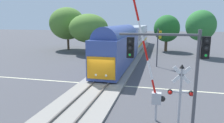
% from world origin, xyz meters
% --- Properties ---
extents(ground_plane, '(220.00, 220.00, 0.00)m').
position_xyz_m(ground_plane, '(0.00, 0.00, 0.00)').
color(ground_plane, '#47474C').
extents(road_centre_stripe, '(44.00, 0.20, 0.01)m').
position_xyz_m(road_centre_stripe, '(0.00, 0.00, 0.00)').
color(road_centre_stripe, beige).
rests_on(road_centre_stripe, ground).
extents(railway_track, '(4.40, 80.00, 0.32)m').
position_xyz_m(railway_track, '(0.00, 0.00, 0.10)').
color(railway_track, gray).
rests_on(railway_track, ground).
extents(commuter_train, '(3.04, 40.32, 5.16)m').
position_xyz_m(commuter_train, '(0.00, 18.37, 2.78)').
color(commuter_train, '#384C93').
rests_on(commuter_train, railway_track).
extents(crossing_gate_near, '(2.08, 0.40, 7.25)m').
position_xyz_m(crossing_gate_near, '(5.08, -6.22, 2.22)').
color(crossing_gate_near, '#B7B7BC').
rests_on(crossing_gate_near, ground).
extents(crossing_signal_mast, '(1.36, 0.44, 3.74)m').
position_xyz_m(crossing_signal_mast, '(6.51, -6.91, 2.29)').
color(crossing_signal_mast, '#B2B2B7').
rests_on(crossing_signal_mast, ground).
extents(traffic_signal_near_right, '(4.08, 0.38, 5.65)m').
position_xyz_m(traffic_signal_near_right, '(6.01, -8.38, 4.24)').
color(traffic_signal_near_right, '#4C4C51').
rests_on(traffic_signal_near_right, ground).
extents(traffic_signal_far_side, '(0.53, 0.38, 5.08)m').
position_xyz_m(traffic_signal_far_side, '(5.07, 9.16, 3.41)').
color(traffic_signal_far_side, '#4C4C51').
rests_on(traffic_signal_far_side, ground).
extents(oak_behind_train, '(7.23, 7.23, 7.34)m').
position_xyz_m(oak_behind_train, '(-7.74, 17.87, 4.70)').
color(oak_behind_train, brown).
rests_on(oak_behind_train, ground).
extents(oak_far_right, '(4.88, 4.88, 7.84)m').
position_xyz_m(oak_far_right, '(11.72, 18.97, 5.26)').
color(oak_far_right, brown).
rests_on(oak_far_right, ground).
extents(pine_left_background, '(7.46, 7.46, 8.86)m').
position_xyz_m(pine_left_background, '(-13.99, 22.07, 5.51)').
color(pine_left_background, '#4C3828').
rests_on(pine_left_background, ground).
extents(elm_centre_background, '(5.09, 5.09, 7.23)m').
position_xyz_m(elm_centre_background, '(6.37, 24.45, 4.54)').
color(elm_centre_background, brown).
rests_on(elm_centre_background, ground).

